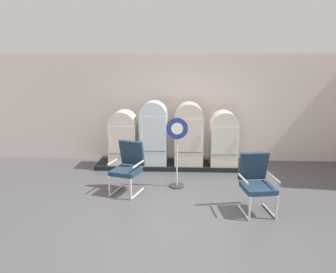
# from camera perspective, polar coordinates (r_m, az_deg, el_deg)

# --- Properties ---
(ground) EXTENTS (12.00, 10.00, 0.05)m
(ground) POSITION_cam_1_polar(r_m,az_deg,el_deg) (5.69, 0.02, -15.07)
(ground) COLOR #4B4A4E
(back_wall) EXTENTS (11.76, 0.12, 2.89)m
(back_wall) POSITION_cam_1_polar(r_m,az_deg,el_deg) (8.76, 1.06, 5.14)
(back_wall) COLOR silver
(back_wall) RESTS_ON ground
(display_plinth) EXTENTS (3.94, 0.95, 0.12)m
(display_plinth) POSITION_cam_1_polar(r_m,az_deg,el_deg) (8.45, 0.91, -4.90)
(display_plinth) COLOR black
(display_plinth) RESTS_ON ground
(refrigerator_0) EXTENTS (0.69, 0.66, 1.37)m
(refrigerator_0) POSITION_cam_1_polar(r_m,az_deg,el_deg) (8.27, -7.97, 0.11)
(refrigerator_0) COLOR silver
(refrigerator_0) RESTS_ON display_plinth
(refrigerator_1) EXTENTS (0.68, 0.63, 1.61)m
(refrigerator_1) POSITION_cam_1_polar(r_m,az_deg,el_deg) (8.12, -2.58, 0.99)
(refrigerator_1) COLOR white
(refrigerator_1) RESTS_ON display_plinth
(refrigerator_2) EXTENTS (0.71, 0.71, 1.57)m
(refrigerator_2) POSITION_cam_1_polar(r_m,az_deg,el_deg) (8.13, 3.74, 0.83)
(refrigerator_2) COLOR silver
(refrigerator_2) RESTS_ON display_plinth
(refrigerator_3) EXTENTS (0.67, 0.65, 1.37)m
(refrigerator_3) POSITION_cam_1_polar(r_m,az_deg,el_deg) (8.20, 9.92, -0.05)
(refrigerator_3) COLOR silver
(refrigerator_3) RESTS_ON display_plinth
(armchair_left) EXTENTS (0.72, 0.81, 1.07)m
(armchair_left) POSITION_cam_1_polar(r_m,az_deg,el_deg) (6.72, -7.10, -5.02)
(armchair_left) COLOR silver
(armchair_left) RESTS_ON ground
(armchair_right) EXTENTS (0.66, 0.75, 1.07)m
(armchair_right) POSITION_cam_1_polar(r_m,az_deg,el_deg) (6.04, 15.46, -7.51)
(armchair_right) COLOR silver
(armchair_right) RESTS_ON ground
(sign_stand) EXTENTS (0.46, 0.32, 1.54)m
(sign_stand) POSITION_cam_1_polar(r_m,az_deg,el_deg) (6.87, 1.61, -3.04)
(sign_stand) COLOR #2D2D30
(sign_stand) RESTS_ON ground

